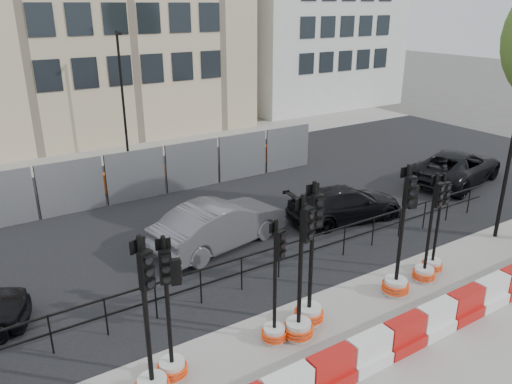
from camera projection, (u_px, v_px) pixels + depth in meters
ground at (305, 298)px, 12.98m from camera, size 120.00×120.00×0.00m
sidewalk_near at (392, 363)px, 10.61m from camera, size 40.00×6.00×0.02m
road at (188, 210)px, 18.48m from camera, size 40.00×14.00×0.03m
sidewalk_far at (112, 153)px, 25.56m from camera, size 40.00×4.00×0.02m
kerb_railing at (279, 256)px, 13.68m from camera, size 18.00×0.04×1.00m
heras_fencing at (170, 171)px, 20.79m from camera, size 14.33×1.72×2.00m
lamp_post_far at (122, 92)px, 23.87m from camera, size 0.12×0.56×6.00m
barrier_row at (387, 344)px, 10.65m from camera, size 16.75×0.50×0.80m
traffic_signal_a at (151, 367)px, 9.46m from camera, size 0.68×0.68×3.47m
traffic_signal_b at (171, 346)px, 9.95m from camera, size 0.63×0.63×3.20m
traffic_signal_c at (275, 318)px, 11.10m from camera, size 0.59×0.59×3.01m
traffic_signal_d at (300, 306)px, 11.14m from camera, size 0.69×0.69×3.52m
traffic_signal_e at (310, 296)px, 11.71m from camera, size 0.71×0.71×3.60m
traffic_signal_f at (398, 265)px, 12.86m from camera, size 0.71×0.71×3.58m
traffic_signal_g at (426, 260)px, 13.56m from camera, size 0.62×0.62×3.13m
traffic_signal_h at (434, 252)px, 14.04m from camera, size 0.58×0.58×2.96m
car_b at (220, 224)px, 15.52m from camera, size 3.34×5.12×1.48m
car_c at (345, 204)px, 17.44m from camera, size 3.02×4.76×1.23m
car_d at (456, 167)px, 21.12m from camera, size 4.53×6.08×1.41m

